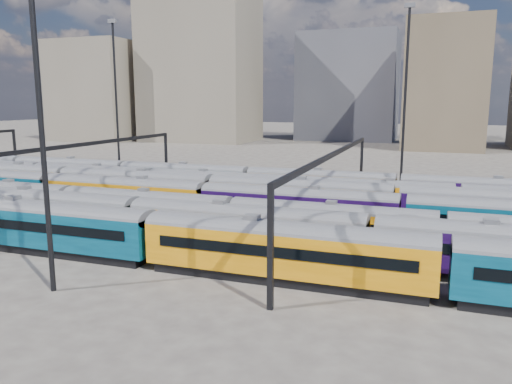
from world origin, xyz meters
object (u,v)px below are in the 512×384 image
(mast_2, at_px, (38,83))
(rake_2, at_px, (330,220))
(rake_0, at_px, (284,244))
(rake_1, at_px, (372,235))

(mast_2, bearing_deg, rake_2, 47.26)
(mast_2, bearing_deg, rake_0, 25.87)
(rake_0, bearing_deg, rake_2, 82.73)
(rake_1, distance_m, rake_2, 6.56)
(rake_2, relative_size, mast_2, 5.15)
(rake_0, distance_m, mast_2, 19.56)
(rake_1, bearing_deg, mast_2, -148.98)
(rake_1, distance_m, mast_2, 25.87)
(rake_1, xyz_separation_m, rake_2, (-4.24, 5.00, -0.27))
(rake_1, bearing_deg, rake_2, 130.33)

